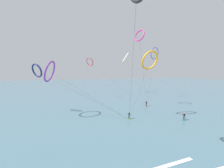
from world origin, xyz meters
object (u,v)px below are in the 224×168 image
kite_ivory (126,57)px  surfer_lime (129,116)px  kite_magenta (140,36)px  kite_violet (50,71)px  kite_amber (150,60)px  kite_crimson (90,62)px  kite_cobalt (155,53)px  surfer_teal (184,117)px  kite_navy (37,71)px  surfer_coral (146,104)px

kite_ivory → surfer_lime: bearing=-5.6°
kite_magenta → kite_violet: size_ratio=1.26×
surfer_lime → kite_amber: (4.92, -0.35, 12.53)m
surfer_lime → kite_amber: 13.46m
surfer_lime → kite_crimson: kite_crimson is taller
kite_crimson → surfer_lime: bearing=153.5°
kite_ivory → kite_cobalt: bearing=39.2°
surfer_lime → surfer_teal: 12.04m
kite_navy → kite_ivory: bearing=-96.5°
kite_amber → surfer_lime: bearing=-13.2°
surfer_coral → kite_crimson: 27.74m
surfer_lime → kite_crimson: (-3.22, 28.54, 13.96)m
kite_magenta → kite_cobalt: (14.17, 11.80, -2.95)m
surfer_lime → kite_crimson: 31.94m
surfer_coral → surfer_teal: 13.66m
kite_navy → kite_amber: 27.65m
surfer_lime → surfer_coral: 13.67m
kite_cobalt → kite_navy: bearing=-4.7°
kite_magenta → kite_crimson: (-10.76, 19.81, -6.45)m
surfer_coral → kite_ivory: size_ratio=0.06×
kite_navy → kite_crimson: kite_crimson is taller
surfer_teal → kite_cobalt: bearing=-64.7°
kite_magenta → kite_crimson: bearing=-171.4°
kite_cobalt → kite_amber: size_ratio=1.33×
kite_ivory → kite_crimson: 20.74m
kite_amber → surfer_coral: bearing=-130.0°
kite_magenta → kite_navy: 29.37m
surfer_teal → kite_amber: bearing=12.0°
surfer_teal → kite_crimson: bearing=-18.7°
kite_navy → kite_magenta: bearing=-136.6°
kite_crimson → surfer_coral: bearing=-178.2°
kite_amber → kite_cobalt: bearing=-137.9°
kite_ivory → kite_cobalt: size_ratio=1.45×
kite_ivory → kite_navy: kite_ivory is taller
kite_magenta → kite_cobalt: bearing=109.9°
kite_ivory → surfer_teal: bearing=11.5°
surfer_teal → kite_magenta: 24.75m
kite_magenta → kite_ivory: 28.46m
kite_crimson → kite_amber: kite_crimson is taller
surfer_coral → surfer_teal: same height
surfer_teal → kite_ivory: kite_ivory is taller
kite_navy → kite_violet: kite_violet is taller
surfer_coral → kite_cobalt: 23.85m
kite_cobalt → kite_violet: bearing=2.5°
kite_crimson → kite_cobalt: kite_cobalt is taller
surfer_coral → kite_magenta: bearing=-9.5°
surfer_lime → kite_magenta: bearing=72.9°
surfer_teal → kite_magenta: bearing=-27.4°
kite_navy → kite_crimson: (16.62, 16.81, 3.74)m
kite_magenta → kite_crimson: kite_magenta is taller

